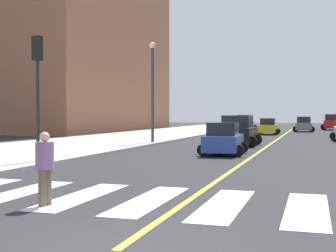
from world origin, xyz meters
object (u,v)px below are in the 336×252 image
Objects in this scene: car_gray_fourth at (304,125)px; car_yellow_fifth at (268,127)px; car_black_second at (238,132)px; pedestrian_crossing at (45,165)px; traffic_light_far_corner at (38,74)px; street_lamp at (153,83)px; car_silver_nearest at (245,123)px; car_red_seventh at (332,123)px; car_blue_sixth at (223,140)px.

car_yellow_fifth is at bearing 69.23° from car_gray_fourth.
pedestrian_crossing is (-1.08, -20.86, -0.02)m from car_black_second.
car_gray_fourth reaches higher than pedestrian_crossing.
traffic_light_far_corner is 0.74× the size of street_lamp.
car_black_second is 0.65× the size of street_lamp.
car_black_second is 1.10× the size of car_gray_fourth.
street_lamp reaches higher than pedestrian_crossing.
car_gray_fourth is 2.45× the size of pedestrian_crossing.
car_silver_nearest is 7.31m from car_gray_fourth.
car_silver_nearest is 1.21× the size of car_yellow_fifth.
car_red_seventh reaches higher than car_yellow_fifth.
car_blue_sixth is 9.91m from street_lamp.
car_red_seventh is (6.76, 41.93, 0.21)m from car_blue_sixth.
traffic_light_far_corner is at bearing 41.12° from pedestrian_crossing.
car_gray_fourth is at bearing 69.58° from car_yellow_fifth.
car_silver_nearest is 1.02× the size of car_black_second.
car_gray_fourth is at bearing 82.30° from car_black_second.
street_lamp is at bearing -109.64° from car_yellow_fifth.
car_gray_fourth is at bearing 1.34° from pedestrian_crossing.
traffic_light_far_corner is (-13.12, -48.86, 2.73)m from car_red_seventh.
traffic_light_far_corner is (-9.64, -40.96, 2.87)m from car_gray_fourth.
car_blue_sixth is at bearing -47.55° from street_lamp.
car_red_seventh is (6.81, 17.11, 0.20)m from car_yellow_fifth.
car_red_seventh is 56.75m from pedestrian_crossing.
car_blue_sixth is at bearing 81.32° from car_red_seventh.
car_yellow_fifth is (3.83, -10.72, -0.15)m from car_silver_nearest.
car_blue_sixth is 0.74× the size of traffic_light_far_corner.
car_yellow_fifth is at bearing 78.76° from traffic_light_far_corner.
car_red_seventh is at bearing -1.39° from pedestrian_crossing.
car_yellow_fifth is 0.80× the size of car_red_seventh.
street_lamp reaches higher than car_blue_sixth.
street_lamp is (-6.22, -17.98, 3.47)m from car_yellow_fifth.
street_lamp is (-4.89, 21.08, 3.34)m from pedestrian_crossing.
street_lamp reaches higher than car_black_second.
pedestrian_crossing is at bearing -92.50° from car_yellow_fifth.
car_silver_nearest reaches higher than car_gray_fourth.
car_red_seventh is at bearing 78.44° from car_black_second.
car_yellow_fifth is 2.26× the size of pedestrian_crossing.
car_red_seventh reaches higher than car_gray_fourth.
car_silver_nearest is 0.90× the size of traffic_light_far_corner.
car_blue_sixth is (3.87, -35.54, -0.17)m from car_silver_nearest.
pedestrian_crossing is at bearing -98.12° from car_blue_sixth.
pedestrian_crossing is at bearing 82.24° from car_red_seventh.
car_black_second is 1.19× the size of car_blue_sixth.
traffic_light_far_corner is (-6.35, -6.92, 2.94)m from car_blue_sixth.
pedestrian_crossing is (4.98, -7.31, -2.80)m from traffic_light_far_corner.
car_blue_sixth is at bearing -87.74° from car_black_second.
car_yellow_fifth reaches higher than pedestrian_crossing.
car_gray_fourth is 29.02m from street_lamp.
car_silver_nearest is 0.66× the size of street_lamp.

